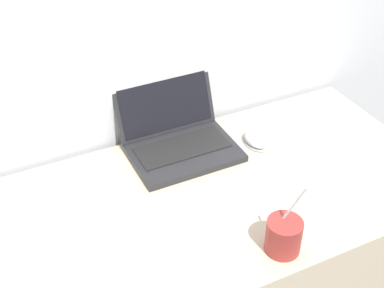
{
  "coord_description": "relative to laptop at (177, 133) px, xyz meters",
  "views": [
    {
      "loc": [
        -0.54,
        -0.63,
        1.72
      ],
      "look_at": [
        -0.01,
        0.46,
        0.83
      ],
      "focal_mm": 50.0,
      "sensor_mm": 36.0,
      "label": 1
    }
  ],
  "objects": [
    {
      "name": "drink_cup",
      "position": [
        0.05,
        -0.49,
        -0.0
      ],
      "size": [
        0.09,
        0.09,
        0.21
      ],
      "color": "#9E332D",
      "rests_on": "desk"
    },
    {
      "name": "desk",
      "position": [
        0.01,
        -0.24,
        -0.42
      ],
      "size": [
        1.27,
        0.65,
        0.75
      ],
      "color": "beige",
      "rests_on": "ground_plane"
    },
    {
      "name": "external_keyboard",
      "position": [
        -0.41,
        -0.08,
        -0.04
      ],
      "size": [
        0.4,
        0.15,
        0.02
      ],
      "color": "silver",
      "rests_on": "desk"
    },
    {
      "name": "laptop",
      "position": [
        0.0,
        0.0,
        0.0
      ],
      "size": [
        0.31,
        0.29,
        0.21
      ],
      "color": "#232326",
      "rests_on": "desk"
    },
    {
      "name": "computer_mouse",
      "position": [
        0.22,
        -0.09,
        -0.03
      ],
      "size": [
        0.07,
        0.1,
        0.03
      ],
      "color": "#B2B2B7",
      "rests_on": "desk"
    }
  ]
}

